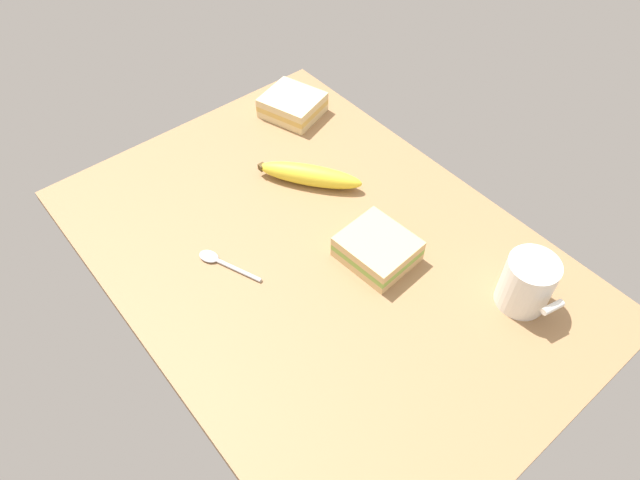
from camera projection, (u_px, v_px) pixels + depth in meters
tabletop at (320, 255)px, 98.01cm from camera, size 90.00×64.00×2.00cm
coffee_mug_black at (527, 282)px, 87.09cm from camera, size 10.22×7.95×9.27cm
sandwich_main at (377, 249)px, 94.75cm from camera, size 12.41×11.35×4.40cm
sandwich_side at (293, 105)px, 120.34cm from camera, size 14.04×13.31×4.40cm
banana at (310, 175)px, 106.64cm from camera, size 18.35×14.96×3.98cm
spoon at (220, 262)px, 95.33cm from camera, size 11.90×5.90×0.80cm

